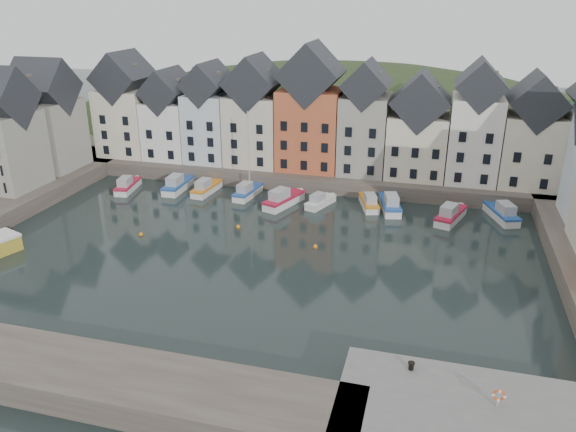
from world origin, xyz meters
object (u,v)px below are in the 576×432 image
at_px(boat_d, 247,191).
at_px(mooring_bollard, 411,366).
at_px(boat_a, 127,186).
at_px(life_ring_post, 499,396).

distance_m(boat_d, mooring_bollard, 42.46).
distance_m(boat_a, life_ring_post, 58.44).
distance_m(mooring_bollard, life_ring_post, 5.96).
bearing_deg(life_ring_post, boat_d, 128.12).
distance_m(boat_d, life_ring_post, 47.62).
height_order(boat_d, life_ring_post, boat_d).
relative_size(mooring_bollard, life_ring_post, 0.43).
xyz_separation_m(boat_d, life_ring_post, (29.37, -37.43, 2.10)).
distance_m(boat_a, mooring_bollard, 52.67).
xyz_separation_m(boat_a, mooring_bollard, (40.98, -33.05, 1.61)).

